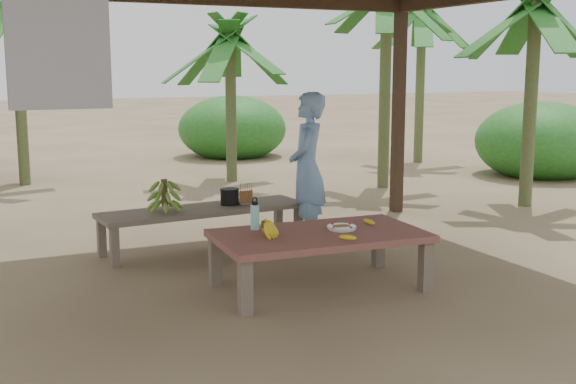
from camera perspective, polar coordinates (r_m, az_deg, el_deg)
name	(u,v)px	position (r m, az deg, el deg)	size (l,w,h in m)	color
ground	(277,283)	(6.54, -0.90, -7.18)	(80.00, 80.00, 0.00)	brown
work_table	(319,240)	(6.28, 2.49, -3.78)	(1.86, 1.10, 0.50)	brown
bench	(204,213)	(7.68, -6.69, -1.65)	(2.24, 0.77, 0.45)	brown
ripe_banana_bunch	(263,228)	(6.10, -1.99, -2.85)	(0.25, 0.21, 0.15)	yellow
plate	(342,228)	(6.39, 4.27, -2.82)	(0.26, 0.26, 0.04)	white
loose_banana_front	(348,237)	(6.00, 4.76, -3.60)	(0.04, 0.15, 0.04)	yellow
loose_banana_side	(369,222)	(6.63, 6.44, -2.34)	(0.04, 0.14, 0.04)	yellow
water_flask	(255,216)	(6.36, -2.63, -1.91)	(0.08, 0.08, 0.29)	#45D9CB
green_banana_stalk	(164,195)	(7.48, -9.73, -0.21)	(0.31, 0.31, 0.35)	#598C2D
cooking_pot	(230,197)	(7.79, -4.64, -0.40)	(0.20, 0.20, 0.17)	black
skewer_rack	(246,193)	(7.80, -3.33, -0.11)	(0.18, 0.08, 0.24)	#A57F47
woman	(307,168)	(7.85, 1.53, 1.87)	(0.60, 0.40, 1.65)	#74A0DB
banana_plant_ne	(387,6)	(11.64, 7.81, 14.37)	(1.80, 1.80, 3.35)	#596638
banana_plant_n	(230,51)	(12.18, -4.59, 11.05)	(1.80, 1.80, 2.66)	#596638
banana_plant_nw	(15,16)	(12.58, -20.78, 12.84)	(1.80, 1.80, 3.20)	#596638
banana_plant_e	(535,23)	(10.48, 18.94, 12.55)	(1.80, 1.80, 2.99)	#596638
banana_plant_far	(422,22)	(14.89, 10.54, 13.07)	(1.80, 1.80, 3.29)	#596638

